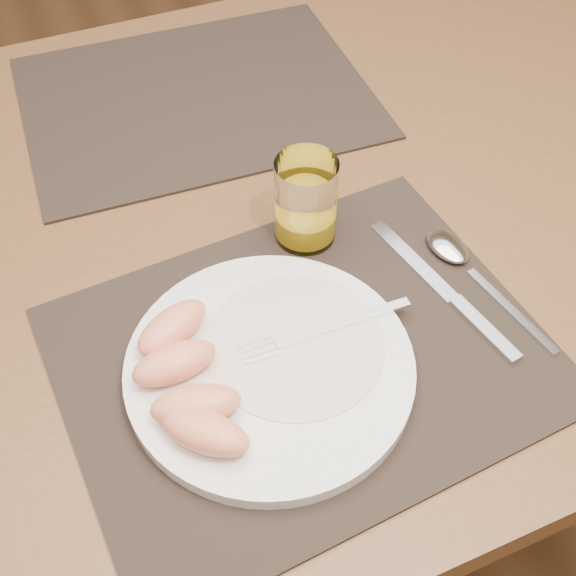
# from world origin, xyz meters

# --- Properties ---
(ground) EXTENTS (5.00, 5.00, 0.00)m
(ground) POSITION_xyz_m (0.00, 0.00, 0.00)
(ground) COLOR #54361D
(ground) RESTS_ON ground
(table) EXTENTS (1.40, 0.90, 0.75)m
(table) POSITION_xyz_m (0.00, 0.00, 0.67)
(table) COLOR brown
(table) RESTS_ON ground
(placemat_near) EXTENTS (0.47, 0.38, 0.00)m
(placemat_near) POSITION_xyz_m (-0.02, -0.22, 0.75)
(placemat_near) COLOR black
(placemat_near) RESTS_ON table
(placemat_far) EXTENTS (0.47, 0.37, 0.00)m
(placemat_far) POSITION_xyz_m (0.02, 0.22, 0.75)
(placemat_far) COLOR black
(placemat_far) RESTS_ON table
(plate) EXTENTS (0.27, 0.27, 0.02)m
(plate) POSITION_xyz_m (-0.06, -0.23, 0.76)
(plate) COLOR white
(plate) RESTS_ON placemat_near
(plate_dressing) EXTENTS (0.17, 0.17, 0.00)m
(plate_dressing) POSITION_xyz_m (-0.03, -0.22, 0.77)
(plate_dressing) COLOR white
(plate_dressing) RESTS_ON plate
(fork) EXTENTS (0.17, 0.02, 0.00)m
(fork) POSITION_xyz_m (-0.01, -0.21, 0.77)
(fork) COLOR silver
(fork) RESTS_ON plate
(knife) EXTENTS (0.05, 0.22, 0.01)m
(knife) POSITION_xyz_m (0.15, -0.22, 0.76)
(knife) COLOR silver
(knife) RESTS_ON placemat_near
(spoon) EXTENTS (0.05, 0.19, 0.01)m
(spoon) POSITION_xyz_m (0.18, -0.17, 0.76)
(spoon) COLOR silver
(spoon) RESTS_ON placemat_near
(juice_glass) EXTENTS (0.07, 0.07, 0.10)m
(juice_glass) POSITION_xyz_m (0.05, -0.07, 0.80)
(juice_glass) COLOR white
(juice_glass) RESTS_ON placemat_near
(grapefruit_wedges) EXTENTS (0.09, 0.19, 0.03)m
(grapefruit_wedges) POSITION_xyz_m (-0.14, -0.23, 0.79)
(grapefruit_wedges) COLOR #F39163
(grapefruit_wedges) RESTS_ON plate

